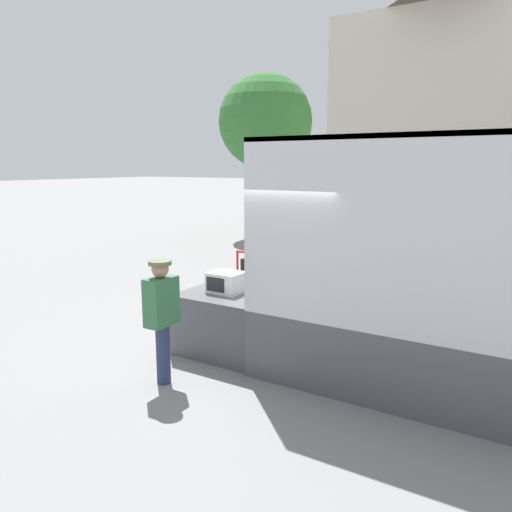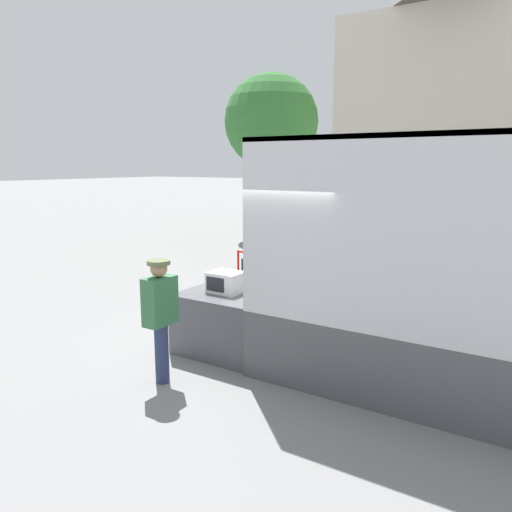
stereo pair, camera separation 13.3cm
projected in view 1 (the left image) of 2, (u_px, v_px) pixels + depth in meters
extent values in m
plane|color=gray|center=(285.00, 350.00, 7.66)|extent=(160.00, 160.00, 0.00)
cube|color=#4C4C51|center=(460.00, 354.00, 6.27)|extent=(5.01, 2.25, 0.91)
cube|color=silver|center=(483.00, 222.00, 6.90)|extent=(5.01, 0.06, 2.23)
cube|color=silver|center=(451.00, 242.00, 5.07)|extent=(5.01, 0.06, 2.23)
cube|color=silver|center=(477.00, 138.00, 5.79)|extent=(5.01, 2.25, 0.06)
cylinder|color=silver|center=(429.00, 299.00, 6.51)|extent=(0.27, 0.27, 0.34)
cube|color=#4C4C51|center=(247.00, 314.00, 7.94)|extent=(1.40, 2.13, 0.91)
cube|color=white|center=(226.00, 282.00, 7.48)|extent=(0.50, 0.42, 0.31)
cube|color=black|center=(215.00, 285.00, 7.32)|extent=(0.32, 0.01, 0.21)
cube|color=black|center=(259.00, 270.00, 8.23)|extent=(0.50, 0.35, 0.37)
cylinder|color=slate|center=(269.00, 270.00, 8.12)|extent=(0.19, 0.19, 0.19)
cylinder|color=red|center=(237.00, 266.00, 8.20)|extent=(0.04, 0.04, 0.51)
cylinder|color=red|center=(268.00, 269.00, 7.90)|extent=(0.04, 0.04, 0.51)
cylinder|color=red|center=(250.00, 262.00, 8.53)|extent=(0.04, 0.04, 0.51)
cylinder|color=red|center=(280.00, 265.00, 8.23)|extent=(0.04, 0.04, 0.51)
cylinder|color=red|center=(252.00, 253.00, 8.01)|extent=(0.58, 0.04, 0.04)
cylinder|color=red|center=(265.00, 250.00, 8.34)|extent=(0.58, 0.04, 0.04)
cylinder|color=navy|center=(163.00, 354.00, 6.45)|extent=(0.18, 0.18, 0.79)
cube|color=#336B42|center=(161.00, 301.00, 6.33)|extent=(0.24, 0.44, 0.62)
sphere|color=tan|center=(160.00, 269.00, 6.25)|extent=(0.22, 0.22, 0.22)
cylinder|color=#606B47|center=(160.00, 263.00, 6.24)|extent=(0.29, 0.29, 0.05)
cube|color=beige|center=(462.00, 139.00, 17.71)|extent=(7.13, 7.45, 7.41)
cylinder|color=brown|center=(265.00, 200.00, 19.77)|extent=(0.36, 0.36, 2.81)
sphere|color=#337033|center=(265.00, 121.00, 19.22)|extent=(3.63, 3.63, 3.63)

